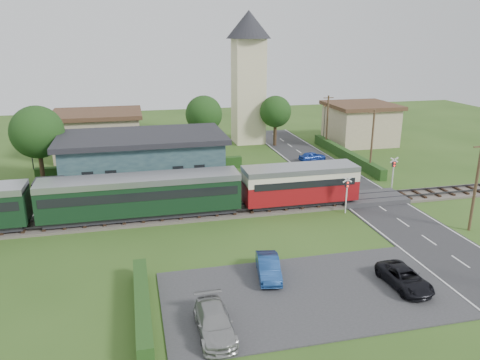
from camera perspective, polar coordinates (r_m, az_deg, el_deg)
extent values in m
plane|color=#2D4C19|center=(39.18, 3.94, -4.60)|extent=(120.00, 120.00, 0.00)
cube|color=#4C443D|center=(40.93, 3.13, -3.45)|extent=(76.00, 3.20, 0.20)
cube|color=#3F3F47|center=(40.17, 3.42, -3.39)|extent=(76.00, 0.08, 0.15)
cube|color=#3F3F47|center=(41.46, 2.86, -2.70)|extent=(76.00, 0.08, 0.15)
cube|color=#28282B|center=(43.04, 16.80, -3.24)|extent=(6.00, 70.00, 0.05)
cube|color=#333335|center=(28.57, 8.22, -13.60)|extent=(17.00, 9.00, 0.08)
cube|color=#333335|center=(44.60, 15.57, -2.13)|extent=(6.20, 3.40, 0.45)
cube|color=gray|center=(42.40, -11.22, -2.84)|extent=(30.00, 3.00, 0.45)
cube|color=beige|center=(42.52, -22.15, -1.74)|extent=(2.00, 2.00, 2.40)
cube|color=#232328|center=(42.15, -22.35, -0.10)|extent=(2.30, 2.30, 0.15)
cube|color=#263F49|center=(47.28, -11.68, 2.03)|extent=(15.00, 8.00, 4.80)
cube|color=#232328|center=(46.66, -11.88, 5.16)|extent=(16.00, 9.00, 0.50)
cube|color=#232328|center=(43.88, -11.39, -0.94)|extent=(1.20, 0.12, 2.20)
cube|color=black|center=(43.67, -18.05, 0.23)|extent=(1.00, 0.12, 1.20)
cube|color=black|center=(43.53, -15.43, 0.41)|extent=(1.00, 0.12, 1.20)
cube|color=black|center=(43.66, -7.56, 0.95)|extent=(1.00, 0.12, 1.20)
cube|color=black|center=(43.88, -4.96, 1.13)|extent=(1.00, 0.12, 1.20)
cube|color=#232328|center=(41.69, 7.23, -2.45)|extent=(9.00, 2.20, 0.50)
cube|color=maroon|center=(41.36, 7.28, -1.15)|extent=(10.00, 2.80, 1.80)
cube|color=beige|center=(40.98, 7.35, 0.51)|extent=(10.00, 2.82, 0.90)
cube|color=black|center=(41.08, 7.33, 0.04)|extent=(9.00, 2.88, 0.60)
cube|color=#96989F|center=(40.80, 7.38, 1.38)|extent=(10.00, 2.90, 0.45)
cube|color=#232328|center=(39.27, -11.78, -3.97)|extent=(15.20, 2.20, 0.50)
cube|color=black|center=(38.76, -11.91, -1.91)|extent=(16.00, 2.80, 2.60)
cube|color=black|center=(38.63, -11.95, -1.35)|extent=(15.40, 2.86, 0.70)
cube|color=#96989F|center=(38.32, -12.04, 0.07)|extent=(16.00, 2.90, 0.50)
cube|color=beige|center=(65.09, 1.03, 10.68)|extent=(4.00, 4.00, 14.00)
cone|color=#232328|center=(64.64, 1.07, 18.45)|extent=(6.00, 6.00, 3.60)
cube|color=tan|center=(61.02, -16.87, 5.19)|extent=(10.00, 8.00, 5.00)
cube|color=#472D1E|center=(60.53, -17.10, 7.73)|extent=(10.80, 8.80, 0.50)
cube|color=tan|center=(67.40, 14.41, 6.50)|extent=(8.00, 8.00, 5.00)
cube|color=#472D1E|center=(66.96, 14.59, 8.81)|extent=(8.80, 8.80, 0.50)
cube|color=#193814|center=(26.68, -11.81, -14.85)|extent=(0.80, 9.00, 1.20)
cube|color=#193814|center=(58.26, 12.76, 3.03)|extent=(0.80, 18.00, 1.20)
cube|color=#193814|center=(52.08, -11.74, 1.45)|extent=(22.00, 0.80, 1.30)
cylinder|color=#332316|center=(51.08, -23.05, 1.73)|extent=(0.44, 0.44, 4.12)
sphere|color=#143311|center=(50.36, -23.49, 5.38)|extent=(5.20, 5.20, 5.20)
cylinder|color=#332316|center=(59.71, -4.36, 5.07)|extent=(0.44, 0.44, 3.85)
sphere|color=#143311|center=(59.12, -4.43, 8.02)|extent=(4.60, 4.60, 4.60)
cylinder|color=#332316|center=(63.89, 4.29, 5.77)|extent=(0.44, 0.44, 3.58)
sphere|color=#143311|center=(63.37, 4.35, 8.33)|extent=(4.20, 4.20, 4.20)
cylinder|color=#473321|center=(39.70, 26.77, -0.84)|extent=(0.22, 0.22, 7.00)
cylinder|color=#473321|center=(52.43, 15.79, 4.48)|extent=(0.22, 0.22, 7.00)
cube|color=#473321|center=(51.84, 16.08, 7.92)|extent=(1.40, 0.10, 0.10)
cylinder|color=#473321|center=(62.96, 10.58, 6.93)|extent=(0.22, 0.22, 7.00)
cube|color=#473321|center=(62.47, 10.74, 9.82)|extent=(1.40, 0.10, 0.10)
cylinder|color=silver|center=(40.58, 12.83, -1.97)|extent=(0.12, 0.12, 3.00)
cube|color=#232328|center=(40.23, 12.94, -0.49)|extent=(0.35, 0.18, 0.55)
sphere|color=#FF190C|center=(40.08, 13.03, -0.33)|extent=(0.14, 0.14, 0.14)
sphere|color=#FF190C|center=(40.18, 13.00, -0.74)|extent=(0.14, 0.14, 0.14)
cube|color=silver|center=(40.11, 12.98, 0.06)|extent=(0.84, 0.05, 0.55)
cube|color=silver|center=(40.11, 12.98, 0.06)|extent=(0.84, 0.05, 0.55)
cylinder|color=silver|center=(47.95, 18.13, 0.61)|extent=(0.12, 0.12, 3.00)
cube|color=#232328|center=(47.66, 18.25, 1.87)|extent=(0.35, 0.18, 0.55)
sphere|color=#FF190C|center=(47.52, 18.34, 2.01)|extent=(0.14, 0.14, 0.14)
sphere|color=#FF190C|center=(47.60, 18.31, 1.66)|extent=(0.14, 0.14, 0.14)
cube|color=silver|center=(47.56, 18.30, 2.33)|extent=(0.84, 0.05, 0.55)
cube|color=silver|center=(47.56, 18.30, 2.33)|extent=(0.84, 0.05, 0.55)
cylinder|color=#3F3F47|center=(57.08, -24.15, 3.59)|extent=(0.14, 0.14, 5.00)
sphere|color=orange|center=(56.60, -24.46, 6.04)|extent=(0.30, 0.30, 0.30)
cylinder|color=#3F3F47|center=(68.36, 10.26, 6.92)|extent=(0.14, 0.14, 5.00)
sphere|color=orange|center=(67.96, 10.37, 8.99)|extent=(0.30, 0.30, 0.30)
imported|color=#1A3CA9|center=(56.65, 8.82, 2.86)|extent=(3.48, 1.92, 1.12)
imported|color=navy|center=(29.80, 3.49, -10.57)|extent=(1.95, 3.97, 1.25)
imported|color=#989898|center=(24.76, -3.14, -16.95)|extent=(1.78, 4.38, 1.27)
imported|color=black|center=(30.33, 19.43, -11.21)|extent=(2.07, 4.18, 1.14)
imported|color=gray|center=(42.06, -4.50, -1.03)|extent=(0.78, 0.61, 1.88)
imported|color=gray|center=(42.00, -18.57, -2.04)|extent=(0.78, 0.94, 1.75)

